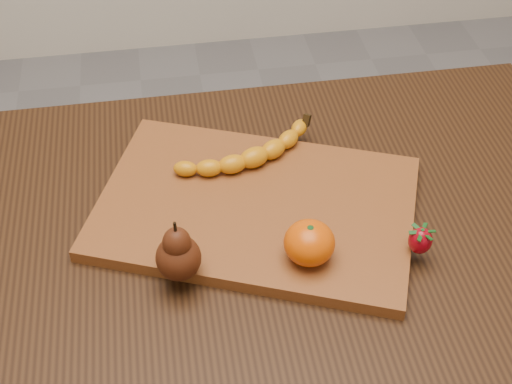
{
  "coord_description": "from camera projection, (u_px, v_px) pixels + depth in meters",
  "views": [
    {
      "loc": [
        -0.15,
        -0.69,
        1.5
      ],
      "look_at": [
        -0.03,
        0.04,
        0.8
      ],
      "focal_mm": 50.0,
      "sensor_mm": 36.0,
      "label": 1
    }
  ],
  "objects": [
    {
      "name": "mandarin",
      "position": [
        309.0,
        243.0,
        0.93
      ],
      "size": [
        0.08,
        0.08,
        0.06
      ],
      "primitive_type": "ellipsoid",
      "rotation": [
        0.0,
        0.0,
        0.11
      ],
      "color": "#D54B02",
      "rests_on": "cutting_board"
    },
    {
      "name": "table",
      "position": [
        281.0,
        273.0,
        1.09
      ],
      "size": [
        1.0,
        0.7,
        0.76
      ],
      "color": "black",
      "rests_on": "ground"
    },
    {
      "name": "banana",
      "position": [
        254.0,
        157.0,
        1.08
      ],
      "size": [
        0.21,
        0.12,
        0.03
      ],
      "primitive_type": null,
      "rotation": [
        0.0,
        0.0,
        0.35
      ],
      "color": "orange",
      "rests_on": "cutting_board"
    },
    {
      "name": "cutting_board",
      "position": [
        256.0,
        207.0,
        1.04
      ],
      "size": [
        0.53,
        0.45,
        0.02
      ],
      "primitive_type": "cube",
      "rotation": [
        0.0,
        0.0,
        -0.38
      ],
      "color": "brown",
      "rests_on": "table"
    },
    {
      "name": "strawberry",
      "position": [
        420.0,
        240.0,
        0.95
      ],
      "size": [
        0.03,
        0.03,
        0.04
      ],
      "primitive_type": null,
      "rotation": [
        0.0,
        0.0,
        -0.07
      ],
      "color": "maroon",
      "rests_on": "cutting_board"
    },
    {
      "name": "pear",
      "position": [
        178.0,
        249.0,
        0.9
      ],
      "size": [
        0.07,
        0.07,
        0.09
      ],
      "primitive_type": null,
      "rotation": [
        0.0,
        0.0,
        0.27
      ],
      "color": "#471C0B",
      "rests_on": "cutting_board"
    }
  ]
}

